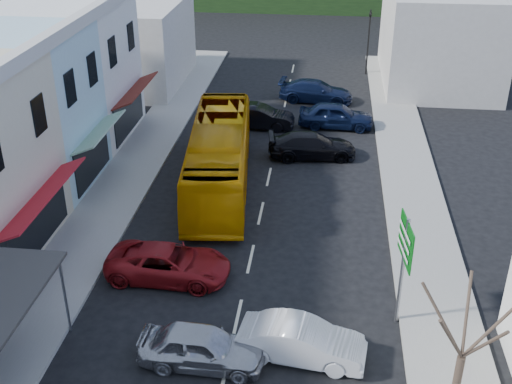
# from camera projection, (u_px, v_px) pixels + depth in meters

# --- Properties ---
(ground) EXTENTS (120.00, 120.00, 0.00)m
(ground) POSITION_uv_depth(u_px,v_px,m) (237.00, 318.00, 24.01)
(ground) COLOR black
(ground) RESTS_ON ground
(sidewalk_left) EXTENTS (3.00, 52.00, 0.15)m
(sidewalk_left) POSITION_uv_depth(u_px,v_px,m) (123.00, 185.00, 33.53)
(sidewalk_left) COLOR gray
(sidewalk_left) RESTS_ON ground
(sidewalk_right) EXTENTS (3.00, 52.00, 0.15)m
(sidewalk_right) POSITION_uv_depth(u_px,v_px,m) (414.00, 201.00, 32.00)
(sidewalk_right) COLOR gray
(sidewalk_right) RESTS_ON ground
(distant_block_left) EXTENTS (8.00, 10.00, 6.00)m
(distant_block_left) POSITION_uv_depth(u_px,v_px,m) (128.00, 43.00, 47.59)
(distant_block_left) COLOR #B7B2A8
(distant_block_left) RESTS_ON ground
(distant_block_right) EXTENTS (8.00, 12.00, 7.00)m
(distant_block_right) POSITION_uv_depth(u_px,v_px,m) (440.00, 36.00, 47.63)
(distant_block_right) COLOR #B7B2A8
(distant_block_right) RESTS_ON ground
(bus) EXTENTS (3.69, 11.80, 3.10)m
(bus) POSITION_uv_depth(u_px,v_px,m) (219.00, 159.00, 32.90)
(bus) COLOR #D38803
(bus) RESTS_ON ground
(car_silver) EXTENTS (4.45, 1.93, 1.40)m
(car_silver) POSITION_uv_depth(u_px,v_px,m) (202.00, 347.00, 21.53)
(car_silver) COLOR #AFAFB4
(car_silver) RESTS_ON ground
(car_white) EXTENTS (4.59, 2.34, 1.40)m
(car_white) POSITION_uv_depth(u_px,v_px,m) (302.00, 342.00, 21.78)
(car_white) COLOR silver
(car_white) RESTS_ON ground
(car_red) EXTENTS (4.66, 2.06, 1.40)m
(car_red) POSITION_uv_depth(u_px,v_px,m) (169.00, 263.00, 25.98)
(car_red) COLOR maroon
(car_red) RESTS_ON ground
(car_black_near) EXTENTS (4.71, 2.43, 1.40)m
(car_black_near) POSITION_uv_depth(u_px,v_px,m) (312.00, 146.00, 36.50)
(car_black_near) COLOR black
(car_black_near) RESTS_ON ground
(car_navy_mid) EXTENTS (4.45, 1.92, 1.40)m
(car_navy_mid) POSITION_uv_depth(u_px,v_px,m) (336.00, 117.00, 40.54)
(car_navy_mid) COLOR black
(car_navy_mid) RESTS_ON ground
(car_black_far) EXTENTS (4.44, 1.91, 1.40)m
(car_black_far) POSITION_uv_depth(u_px,v_px,m) (258.00, 117.00, 40.49)
(car_black_far) COLOR black
(car_black_far) RESTS_ON ground
(car_navy_far) EXTENTS (4.66, 2.29, 1.40)m
(car_navy_far) POSITION_uv_depth(u_px,v_px,m) (316.00, 92.00, 44.87)
(car_navy_far) COLOR black
(car_navy_far) RESTS_ON ground
(pedestrian_left) EXTENTS (0.57, 0.69, 1.70)m
(pedestrian_left) POSITION_uv_depth(u_px,v_px,m) (29.00, 274.00, 24.80)
(pedestrian_left) COLOR black
(pedestrian_left) RESTS_ON sidewalk_left
(direction_sign) EXTENTS (0.68, 2.02, 4.39)m
(direction_sign) POSITION_uv_depth(u_px,v_px,m) (402.00, 273.00, 22.81)
(direction_sign) COLOR #065310
(direction_sign) RESTS_ON ground
(street_tree) EXTENTS (2.42, 2.42, 6.39)m
(street_tree) POSITION_uv_depth(u_px,v_px,m) (462.00, 357.00, 17.52)
(street_tree) COLOR #3D2E24
(street_tree) RESTS_ON ground
(traffic_signal) EXTENTS (1.02, 1.27, 5.03)m
(traffic_signal) POSITION_uv_depth(u_px,v_px,m) (368.00, 43.00, 49.68)
(traffic_signal) COLOR black
(traffic_signal) RESTS_ON ground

